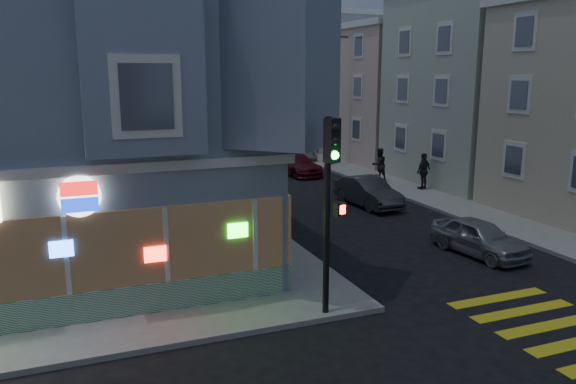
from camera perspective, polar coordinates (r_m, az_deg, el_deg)
ground at (r=12.74m, az=2.50°, el=-17.57°), size 120.00×120.00×0.00m
sidewalk_ne at (r=43.50m, az=18.15°, el=3.27°), size 24.00×42.00×0.15m
corner_building at (r=21.14m, az=-25.80°, el=9.60°), size 14.60×14.60×11.40m
row_house_b at (r=35.49m, az=21.52°, el=9.82°), size 12.00×8.60×10.50m
row_house_c at (r=42.57m, az=13.14°, el=9.57°), size 12.00×8.60×9.00m
row_house_d at (r=50.23m, az=7.28°, el=10.98°), size 12.00×8.60×10.50m
utility_pole at (r=37.93m, az=4.49°, el=9.79°), size 2.20×0.30×9.00m
street_tree_near at (r=43.52m, az=1.23°, el=8.98°), size 3.00×3.00×5.30m
street_tree_far at (r=50.98m, az=-2.28°, el=9.43°), size 3.00×3.00×5.30m
pedestrian_a at (r=32.57m, az=9.24°, el=2.75°), size 0.96×0.76×1.90m
pedestrian_b at (r=30.82m, az=13.62°, el=2.08°), size 1.23×0.87×1.94m
parked_car_a at (r=20.81m, az=18.84°, el=-4.37°), size 1.92×3.88×1.27m
parked_car_b at (r=27.08m, az=8.11°, el=0.02°), size 1.73×4.29×1.39m
parked_car_c at (r=35.16m, az=0.79°, el=2.87°), size 2.37×4.77×1.33m
parked_car_d at (r=40.71m, az=0.76°, el=4.05°), size 2.16×4.40×1.20m
traffic_signal at (r=13.90m, az=4.32°, el=0.83°), size 0.64×0.57×5.09m
fire_hydrant at (r=31.62m, az=9.03°, el=1.44°), size 0.42×0.24×0.73m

